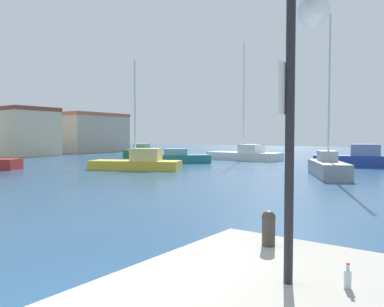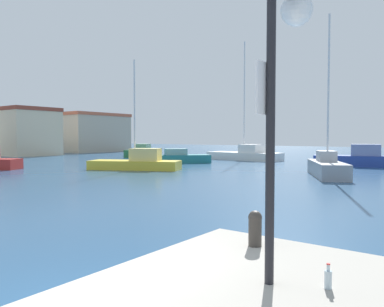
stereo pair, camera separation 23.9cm
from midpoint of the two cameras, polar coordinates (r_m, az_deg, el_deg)
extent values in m
plane|color=navy|center=(30.29, -16.94, -2.31)|extent=(160.00, 160.00, 0.00)
cylinder|color=black|center=(4.26, 12.87, 8.34)|extent=(0.10, 0.10, 4.09)
sphere|color=white|center=(5.12, 16.32, 19.85)|extent=(0.39, 0.39, 0.39)
cube|color=white|center=(4.29, 12.13, 9.41)|extent=(0.44, 0.03, 0.56)
cylinder|color=red|center=(4.30, 11.92, 10.20)|extent=(0.24, 0.01, 0.24)
cylinder|color=silver|center=(4.53, 20.76, -17.16)|extent=(0.08, 0.08, 0.19)
cylinder|color=silver|center=(4.49, 20.78, -15.61)|extent=(0.04, 0.04, 0.07)
cylinder|color=#B21E19|center=(4.48, 20.79, -15.13)|extent=(0.04, 0.04, 0.01)
cylinder|color=#38332D|center=(5.82, 10.18, -11.41)|extent=(0.19, 0.19, 0.42)
sphere|color=#38332D|center=(5.78, 10.20, -9.38)|extent=(0.20, 0.20, 0.20)
cube|color=white|center=(41.16, 7.52, -0.39)|extent=(3.23, 8.34, 0.83)
cube|color=silver|center=(40.59, 8.71, 0.75)|extent=(2.36, 2.26, 0.85)
cylinder|color=silver|center=(41.32, 7.57, 8.32)|extent=(0.12, 0.12, 11.70)
cylinder|color=silver|center=(40.33, 9.28, 1.41)|extent=(0.30, 2.85, 0.08)
cube|color=#28703D|center=(48.58, -7.86, 0.10)|extent=(7.14, 4.92, 0.91)
cube|color=gray|center=(49.18, -7.62, 1.05)|extent=(2.59, 2.33, 0.67)
cube|color=#233D93|center=(35.00, 23.46, -1.03)|extent=(3.54, 7.44, 0.90)
cube|color=#6E7DB1|center=(34.96, 24.29, 0.48)|extent=(1.98, 2.53, 0.96)
cube|color=gold|center=(29.31, -8.70, -1.71)|extent=(4.97, 7.12, 0.68)
cube|color=#DFCD77|center=(28.99, -7.13, -0.16)|extent=(2.21, 2.57, 0.93)
cylinder|color=silver|center=(29.30, -8.75, 6.39)|extent=(0.12, 0.12, 7.60)
cube|color=#1E707A|center=(36.02, -2.52, -0.83)|extent=(5.98, 5.56, 0.78)
cube|color=#6B9CA2|center=(35.97, -2.65, 0.26)|extent=(2.34, 2.27, 0.59)
cube|color=gray|center=(25.34, 19.39, -2.20)|extent=(6.21, 4.23, 0.93)
cube|color=#ADB0B5|center=(25.66, 19.28, -0.35)|extent=(1.96, 1.67, 0.67)
cylinder|color=silver|center=(25.44, 19.56, 9.14)|extent=(0.12, 0.12, 9.11)
cube|color=beige|center=(55.36, -23.92, 2.73)|extent=(6.46, 7.44, 5.81)
cube|color=brown|center=(55.48, -23.97, 6.00)|extent=(6.59, 7.59, 0.50)
cube|color=#B2A893|center=(65.50, -15.04, 2.81)|extent=(10.86, 7.38, 5.84)
cube|color=#B25B42|center=(65.59, -15.07, 5.58)|extent=(11.07, 7.53, 0.50)
camera|label=1|loc=(0.12, -90.20, -0.01)|focal=35.71mm
camera|label=2|loc=(0.12, 89.80, 0.01)|focal=35.71mm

